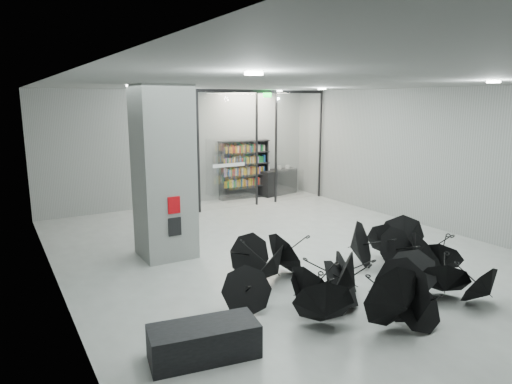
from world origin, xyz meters
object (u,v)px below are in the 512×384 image
column (163,173)px  bookshelf (244,169)px  bench (204,341)px  shop_counter (277,182)px  umbrella_cluster (362,278)px

column → bookshelf: 6.80m
bench → shop_counter: 11.76m
shop_counter → bookshelf: bearing=166.2°
umbrella_cluster → shop_counter: bearing=66.6°
shop_counter → umbrella_cluster: (-3.77, -8.71, -0.18)m
bookshelf → shop_counter: bookshelf is taller
bench → umbrella_cluster: (3.53, 0.51, 0.06)m
bookshelf → umbrella_cluster: bearing=-99.1°
shop_counter → bench: bearing=-140.1°
shop_counter → column: bearing=-154.8°
shop_counter → umbrella_cluster: bearing=-125.1°
shop_counter → umbrella_cluster: size_ratio=0.30×
column → umbrella_cluster: column is taller
column → bookshelf: size_ratio=1.84×
bench → shop_counter: bearing=61.5°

